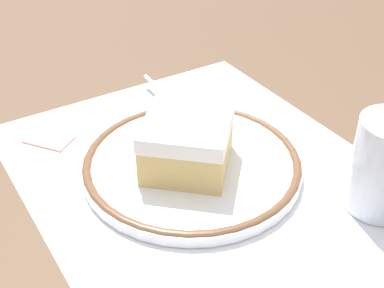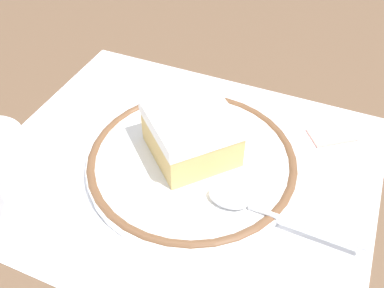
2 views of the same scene
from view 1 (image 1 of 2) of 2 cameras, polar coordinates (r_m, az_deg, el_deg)
ground_plane at (r=0.54m, az=1.07°, el=-3.26°), size 2.40×2.40×0.00m
placemat at (r=0.54m, az=1.08°, el=-3.20°), size 0.40×0.33×0.00m
plate at (r=0.54m, az=-0.00°, el=-2.13°), size 0.22×0.22×0.01m
cake_slice at (r=0.51m, az=-0.52°, el=0.10°), size 0.12×0.12×0.05m
spoon at (r=0.60m, az=-0.31°, el=3.18°), size 0.15×0.03×0.01m
sugar_packet at (r=0.60m, az=-15.12°, el=0.67°), size 0.06×0.05×0.01m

